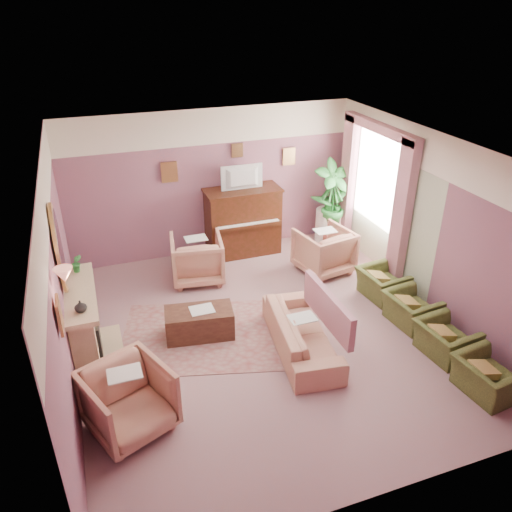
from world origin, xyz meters
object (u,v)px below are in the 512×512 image
object	(u,v)px
olive_chair_b	(446,335)
floral_armchair_right	(324,248)
floral_armchair_left	(197,257)
floral_armchair_front	(128,398)
olive_chair_a	(488,372)
olive_chair_d	(382,280)
television	(243,176)
side_table	(328,225)
olive_chair_c	(411,305)
coffee_table	(199,323)
piano	(243,222)
sofa	(302,327)

from	to	relation	value
olive_chair_b	floral_armchair_right	bearing A→B (deg)	100.71
floral_armchair_left	floral_armchair_front	xyz separation A→B (m)	(-1.57, -3.15, 0.00)
olive_chair_a	olive_chair_d	world-z (taller)	same
floral_armchair_left	olive_chair_a	world-z (taller)	floral_armchair_left
television	floral_armchair_right	size ratio (longest dim) A/B	0.87
floral_armchair_right	side_table	bearing A→B (deg)	59.57
floral_armchair_right	olive_chair_b	distance (m)	2.84
floral_armchair_front	olive_chair_c	xyz separation A→B (m)	(4.37, 0.71, -0.13)
coffee_table	floral_armchair_right	xyz separation A→B (m)	(2.64, 1.19, 0.24)
olive_chair_a	olive_chair_d	size ratio (longest dim) A/B	1.00
piano	olive_chair_a	size ratio (longest dim) A/B	1.83
side_table	floral_armchair_front	bearing A→B (deg)	-139.80
television	side_table	bearing A→B (deg)	-1.46
olive_chair_a	olive_chair_b	world-z (taller)	same
piano	coffee_table	world-z (taller)	piano
olive_chair_c	olive_chair_d	xyz separation A→B (m)	(0.00, 0.82, 0.00)
coffee_table	olive_chair_d	world-z (taller)	olive_chair_d
television	olive_chair_a	xyz separation A→B (m)	(1.69, -4.77, -1.27)
side_table	olive_chair_b	bearing A→B (deg)	-91.91
floral_armchair_front	side_table	bearing A→B (deg)	40.20
sofa	olive_chair_a	size ratio (longest dim) A/B	2.43
television	olive_chair_a	size ratio (longest dim) A/B	1.04
television	side_table	xyz separation A→B (m)	(1.82, -0.05, -1.25)
sofa	floral_armchair_front	xyz separation A→B (m)	(-2.51, -0.70, 0.08)
floral_armchair_front	coffee_table	bearing A→B (deg)	51.32
sofa	floral_armchair_front	distance (m)	2.60
coffee_table	side_table	world-z (taller)	side_table
olive_chair_b	side_table	world-z (taller)	side_table
floral_armchair_right	coffee_table	bearing A→B (deg)	-155.84
coffee_table	floral_armchair_right	distance (m)	2.90
sofa	floral_armchair_left	distance (m)	2.62
television	olive_chair_b	distance (m)	4.48
olive_chair_a	side_table	distance (m)	4.73
television	coffee_table	bearing A→B (deg)	-122.26
olive_chair_a	olive_chair_c	size ratio (longest dim) A/B	1.00
coffee_table	olive_chair_d	distance (m)	3.17
television	floral_armchair_left	bearing A→B (deg)	-147.87
floral_armchair_right	floral_armchair_front	bearing A→B (deg)	-145.08
sofa	floral_armchair_right	distance (m)	2.39
television	sofa	xyz separation A→B (m)	(-0.17, -3.15, -1.22)
coffee_table	floral_armchair_front	xyz separation A→B (m)	(-1.20, -1.49, 0.24)
olive_chair_a	side_table	world-z (taller)	side_table
floral_armchair_left	side_table	distance (m)	3.00
coffee_table	sofa	xyz separation A→B (m)	(1.31, -0.80, 0.15)
piano	floral_armchair_left	xyz separation A→B (m)	(-1.11, -0.75, -0.19)
olive_chair_c	olive_chair_d	world-z (taller)	same
piano	floral_armchair_front	world-z (taller)	piano
piano	olive_chair_a	bearing A→B (deg)	-70.74
coffee_table	sofa	size ratio (longest dim) A/B	0.54
olive_chair_d	piano	bearing A→B (deg)	125.49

